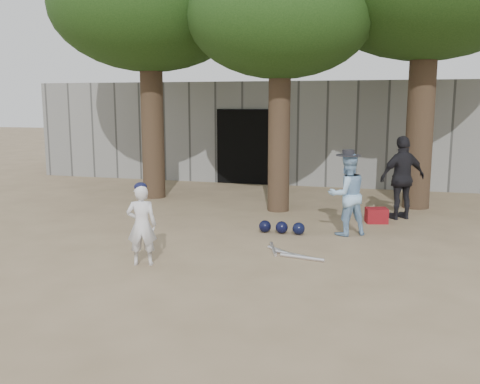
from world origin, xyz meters
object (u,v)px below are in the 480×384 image
(boy_player, at_px, (142,225))
(spectator_dark, at_px, (402,178))
(spectator_blue, at_px, (347,195))
(red_bag, at_px, (376,215))

(boy_player, bearing_deg, spectator_dark, -149.23)
(boy_player, relative_size, spectator_blue, 0.81)
(boy_player, xyz_separation_m, spectator_blue, (2.81, 2.69, 0.14))
(spectator_dark, height_order, red_bag, spectator_dark)
(red_bag, bearing_deg, boy_player, -130.87)
(boy_player, distance_m, red_bag, 5.10)
(boy_player, relative_size, red_bag, 2.91)
(boy_player, height_order, spectator_blue, spectator_blue)
(spectator_blue, height_order, spectator_dark, spectator_dark)
(red_bag, bearing_deg, spectator_blue, -114.12)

